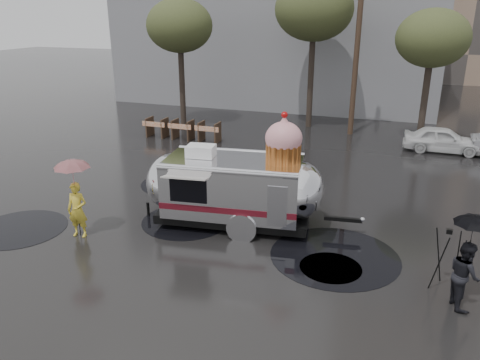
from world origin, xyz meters
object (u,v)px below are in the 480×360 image
at_px(tripod, 446,253).
at_px(person_left, 78,210).
at_px(person_right, 464,275).
at_px(airstream_trailer, 237,185).

bearing_deg(tripod, person_left, -174.97).
distance_m(person_left, person_right, 10.34).
bearing_deg(airstream_trailer, tripod, -23.76).
height_order(person_left, tripod, person_left).
bearing_deg(person_left, tripod, -3.81).
distance_m(airstream_trailer, tripod, 6.13).
xyz_separation_m(airstream_trailer, tripod, (5.88, -1.70, -0.36)).
relative_size(person_left, person_right, 1.05).
height_order(person_right, tripod, person_right).
relative_size(airstream_trailer, person_right, 4.30).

